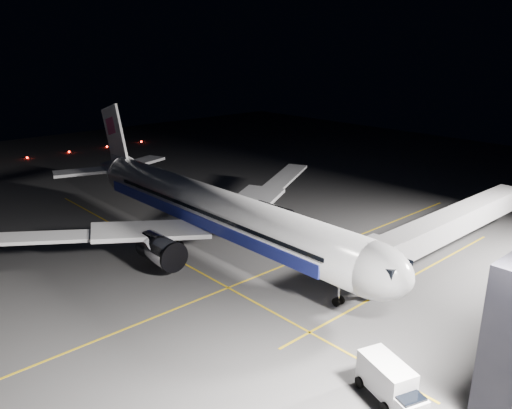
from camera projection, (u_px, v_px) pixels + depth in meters
The scene contains 12 objects.
ground at pixel (216, 247), 65.61m from camera, with size 200.00×200.00×0.00m, color #4C4C4F.
guide_line_main at pixel (268, 272), 58.54m from camera, with size 0.25×80.00×0.01m, color gold.
guide_line_cross at pixel (177, 260), 61.78m from camera, with size 70.00×0.25×0.01m, color gold.
guide_line_side at pixel (405, 280), 56.43m from camera, with size 0.25×40.00×0.01m, color gold.
airliner at pixel (210, 208), 64.79m from camera, with size 61.48×54.22×16.64m.
jet_bridge at pixel (445, 226), 60.17m from camera, with size 3.60×34.40×6.30m.
taxiway_lights at pixel (27, 158), 116.44m from camera, with size 0.44×60.44×0.44m.
service_truck at pixel (391, 382), 36.94m from camera, with size 6.25×4.05×2.99m.
baggage_tug at pixel (215, 204), 80.53m from camera, with size 2.86×2.42×1.88m.
safety_cone_a at pixel (221, 229), 71.48m from camera, with size 0.37×0.37×0.55m, color #FD650A.
safety_cone_b at pixel (263, 248), 64.69m from camera, with size 0.40×0.40×0.60m, color #FD650A.
safety_cone_c at pixel (252, 218), 75.90m from camera, with size 0.34×0.34×0.51m, color #FD650A.
Camera 1 is at (48.65, -36.74, 25.46)m, focal length 35.00 mm.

